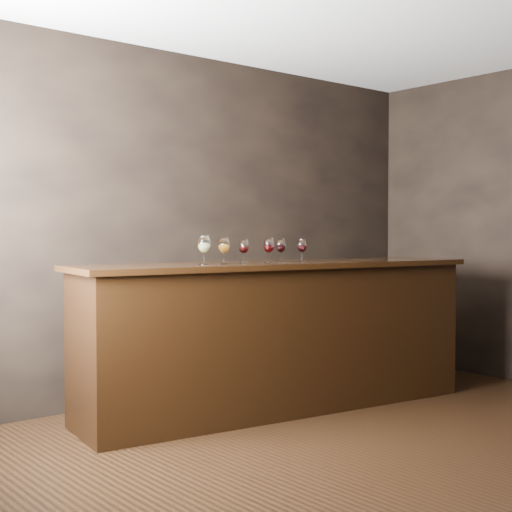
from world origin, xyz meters
TOP-DOWN VIEW (x-y plane):
  - ground at (0.00, 0.00)m, footprint 5.00×5.00m
  - room_shell at (-0.23, 0.11)m, footprint 5.02×4.52m
  - bar_counter at (0.18, 1.35)m, footprint 3.13×1.08m
  - bar_top at (0.18, 1.35)m, footprint 3.24×1.17m
  - back_bar_shelf at (0.63, 2.03)m, footprint 2.57×0.40m
  - glass_white at (-0.49, 1.37)m, footprint 0.09×0.09m
  - glass_amber at (-0.31, 1.38)m, footprint 0.08×0.08m
  - glass_red_a at (-0.13, 1.39)m, footprint 0.07×0.07m
  - glass_red_b at (0.06, 1.32)m, footprint 0.08×0.08m
  - glass_red_c at (0.22, 1.38)m, footprint 0.08×0.08m
  - glass_red_d at (0.41, 1.34)m, footprint 0.07×0.07m

SIDE VIEW (x-z plane):
  - ground at x=0.00m, z-range 0.00..0.00m
  - back_bar_shelf at x=0.63m, z-range 0.00..0.92m
  - bar_counter at x=0.18m, z-range 0.00..1.07m
  - bar_top at x=0.18m, z-range 1.07..1.11m
  - glass_red_a at x=-0.13m, z-range 1.14..1.32m
  - glass_red_d at x=0.41m, z-range 1.14..1.32m
  - glass_red_c at x=0.22m, z-range 1.15..1.32m
  - glass_red_b at x=0.06m, z-range 1.15..1.33m
  - glass_amber at x=-0.31m, z-range 1.15..1.34m
  - glass_white at x=-0.49m, z-range 1.15..1.36m
  - room_shell at x=-0.23m, z-range 0.40..3.21m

